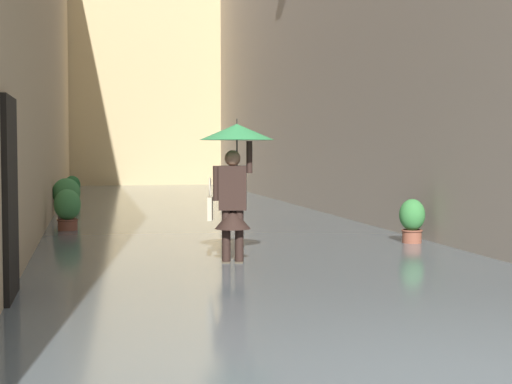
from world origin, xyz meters
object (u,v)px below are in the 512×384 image
object	(u,v)px
potted_plant_far_left	(412,221)
potted_plant_near_right	(72,188)
potted_plant_far_right	(67,209)
person_wading	(235,164)
potted_plant_mid_right	(66,196)

from	to	relation	value
potted_plant_far_left	potted_plant_near_right	bearing A→B (deg)	-65.10
potted_plant_far_right	potted_plant_near_right	size ratio (longest dim) A/B	1.06
person_wading	potted_plant_far_right	size ratio (longest dim) A/B	2.35
potted_plant_near_right	potted_plant_mid_right	xyz separation A→B (m)	(0.00, 5.96, 0.10)
person_wading	potted_plant_far_left	world-z (taller)	person_wading
potted_plant_far_right	potted_plant_far_left	world-z (taller)	potted_plant_far_right
potted_plant_near_right	potted_plant_mid_right	bearing A→B (deg)	89.96
person_wading	potted_plant_far_left	distance (m)	3.80
potted_plant_near_right	potted_plant_far_left	size ratio (longest dim) A/B	1.01
potted_plant_far_right	potted_plant_near_right	xyz separation A→B (m)	(0.11, -9.18, -0.03)
potted_plant_far_left	potted_plant_mid_right	bearing A→B (deg)	-48.35
potted_plant_near_right	potted_plant_far_left	xyz separation A→B (m)	(-5.79, 12.47, 0.00)
potted_plant_near_right	potted_plant_mid_right	distance (m)	5.96
person_wading	potted_plant_near_right	xyz separation A→B (m)	(2.49, -14.06, -1.00)
potted_plant_far_right	potted_plant_mid_right	world-z (taller)	potted_plant_mid_right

